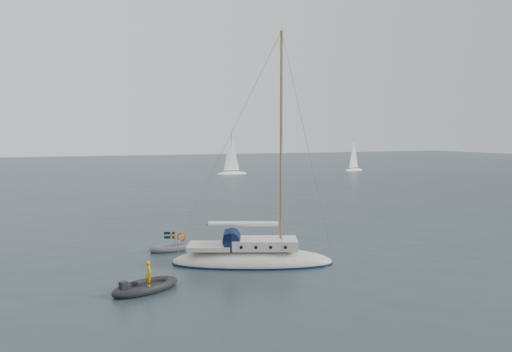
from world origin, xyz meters
name	(u,v)px	position (x,y,z in m)	size (l,w,h in m)	color
ground	(266,252)	(0.00, 0.00, 0.00)	(300.00, 300.00, 0.00)	black
sailboat	(252,246)	(-1.82, -2.28, 1.02)	(9.48, 2.84, 13.50)	beige
dinghy	(171,248)	(-5.32, 2.71, 0.17)	(2.73, 1.23, 0.39)	#4E4D52
rib	(145,286)	(-8.24, -4.80, 0.22)	(3.49, 1.59, 1.40)	black
distant_yacht_c	(231,156)	(18.50, 57.95, 3.40)	(6.01, 3.21, 7.96)	white
distant_yacht_b	(354,156)	(44.22, 57.01, 3.03)	(5.35, 2.85, 7.08)	white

